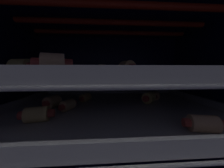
# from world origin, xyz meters

# --- Properties ---
(ground_plane) EXTENTS (0.61, 0.45, 0.01)m
(ground_plane) POSITION_xyz_m (0.00, 0.00, -0.01)
(ground_plane) COLOR #0C1138
(oven_wall_back) EXTENTS (0.61, 0.01, 0.34)m
(oven_wall_back) POSITION_xyz_m (0.00, 0.22, 0.17)
(oven_wall_back) COLOR #0C1138
(oven_wall_back) RESTS_ON ground_plane
(oven_wall_right) EXTENTS (0.01, 0.43, 0.34)m
(oven_wall_right) POSITION_xyz_m (0.30, 0.00, 0.17)
(oven_wall_right) COLOR #0C1138
(oven_wall_right) RESTS_ON ground_plane
(oven_ceiling) EXTENTS (0.61, 0.45, 0.01)m
(oven_ceiling) POSITION_xyz_m (0.00, 0.00, 0.35)
(oven_ceiling) COLOR #0C1138
(heating_element) EXTENTS (0.47, 0.17, 0.01)m
(heating_element) POSITION_xyz_m (0.00, 0.00, 0.32)
(heating_element) COLOR maroon
(oven_rack_lower) EXTENTS (0.56, 0.42, 0.01)m
(oven_rack_lower) POSITION_xyz_m (0.00, -0.00, 0.10)
(oven_rack_lower) COLOR #B7B7BC
(baking_tray_lower) EXTENTS (0.53, 0.37, 0.02)m
(baking_tray_lower) POSITION_xyz_m (0.00, 0.00, 0.10)
(baking_tray_lower) COLOR silver
(baking_tray_lower) RESTS_ON oven_rack_lower
(pig_in_blanket_lower_0) EXTENTS (0.06, 0.04, 0.03)m
(pig_in_blanket_lower_0) POSITION_xyz_m (-0.15, -0.08, 0.12)
(pig_in_blanket_lower_0) COLOR tan
(pig_in_blanket_lower_0) RESTS_ON baking_tray_lower
(pig_in_blanket_lower_1) EXTENTS (0.04, 0.05, 0.02)m
(pig_in_blanket_lower_1) POSITION_xyz_m (-0.08, 0.06, 0.12)
(pig_in_blanket_lower_1) COLOR #E0B76D
(pig_in_blanket_lower_1) RESTS_ON baking_tray_lower
(pig_in_blanket_lower_2) EXTENTS (0.05, 0.04, 0.03)m
(pig_in_blanket_lower_2) POSITION_xyz_m (0.11, 0.03, 0.12)
(pig_in_blanket_lower_2) COLOR #D4C26E
(pig_in_blanket_lower_2) RESTS_ON baking_tray_lower
(pig_in_blanket_lower_3) EXTENTS (0.04, 0.05, 0.03)m
(pig_in_blanket_lower_3) POSITION_xyz_m (-0.16, 0.00, 0.12)
(pig_in_blanket_lower_3) COLOR #DDB381
(pig_in_blanket_lower_3) RESTS_ON baking_tray_lower
(pig_in_blanket_lower_4) EXTENTS (0.04, 0.06, 0.02)m
(pig_in_blanket_lower_4) POSITION_xyz_m (0.15, 0.07, 0.12)
(pig_in_blanket_lower_4) COLOR #ECBE86
(pig_in_blanket_lower_4) RESTS_ON baking_tray_lower
(pig_in_blanket_lower_5) EXTENTS (0.04, 0.05, 0.03)m
(pig_in_blanket_lower_5) POSITION_xyz_m (-0.11, -0.02, 0.12)
(pig_in_blanket_lower_5) COLOR #E4BF86
(pig_in_blanket_lower_5) RESTS_ON baking_tray_lower
(pig_in_blanket_lower_6) EXTENTS (0.06, 0.03, 0.03)m
(pig_in_blanket_lower_6) POSITION_xyz_m (0.13, -0.14, 0.12)
(pig_in_blanket_lower_6) COLOR #E4B085
(pig_in_blanket_lower_6) RESTS_ON baking_tray_lower
(oven_rack_upper) EXTENTS (0.56, 0.42, 0.01)m
(oven_rack_upper) POSITION_xyz_m (0.00, 0.00, 0.18)
(oven_rack_upper) COLOR #B7B7BC
(baking_tray_upper) EXTENTS (0.53, 0.37, 0.02)m
(baking_tray_upper) POSITION_xyz_m (0.00, 0.00, 0.19)
(baking_tray_upper) COLOR silver
(baking_tray_upper) RESTS_ON oven_rack_upper
(pig_in_blanket_upper_0) EXTENTS (0.05, 0.05, 0.03)m
(pig_in_blanket_upper_0) POSITION_xyz_m (-0.12, 0.10, 0.21)
(pig_in_blanket_upper_0) COLOR #E6C080
(pig_in_blanket_upper_0) RESTS_ON baking_tray_upper
(pig_in_blanket_upper_1) EXTENTS (0.04, 0.05, 0.03)m
(pig_in_blanket_upper_1) POSITION_xyz_m (-0.03, 0.13, 0.21)
(pig_in_blanket_upper_1) COLOR #D9B37E
(pig_in_blanket_upper_1) RESTS_ON baking_tray_upper
(pig_in_blanket_upper_2) EXTENTS (0.04, 0.05, 0.03)m
(pig_in_blanket_upper_2) POSITION_xyz_m (0.03, -0.03, 0.21)
(pig_in_blanket_upper_2) COLOR #E8BF7C
(pig_in_blanket_upper_2) RESTS_ON baking_tray_upper
(pig_in_blanket_upper_3) EXTENTS (0.05, 0.04, 0.03)m
(pig_in_blanket_upper_3) POSITION_xyz_m (-0.19, -0.06, 0.21)
(pig_in_blanket_upper_3) COLOR #E0C86E
(pig_in_blanket_upper_3) RESTS_ON baking_tray_upper
(pig_in_blanket_upper_4) EXTENTS (0.05, 0.05, 0.03)m
(pig_in_blanket_upper_4) POSITION_xyz_m (-0.23, 0.15, 0.21)
(pig_in_blanket_upper_4) COLOR #E4C685
(pig_in_blanket_upper_4) RESTS_ON baking_tray_upper
(pig_in_blanket_upper_5) EXTENTS (0.05, 0.04, 0.03)m
(pig_in_blanket_upper_5) POSITION_xyz_m (-0.10, -0.13, 0.21)
(pig_in_blanket_upper_5) COLOR #E5B586
(pig_in_blanket_upper_5) RESTS_ON baking_tray_upper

